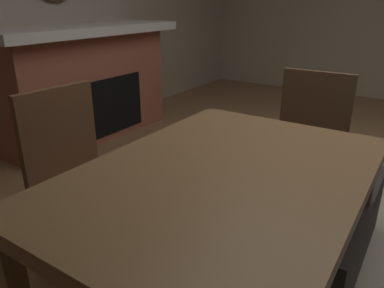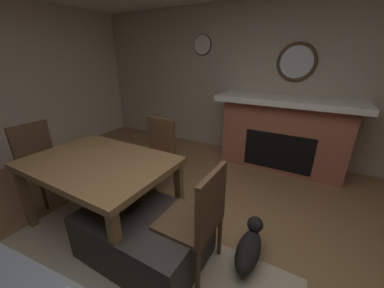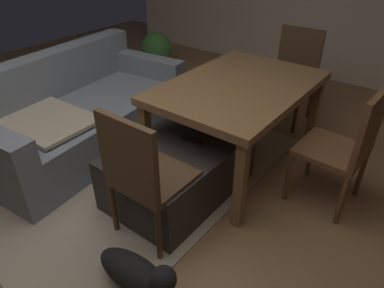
{
  "view_description": "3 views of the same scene",
  "coord_description": "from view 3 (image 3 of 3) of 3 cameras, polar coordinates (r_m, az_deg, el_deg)",
  "views": [
    {
      "loc": [
        2.25,
        0.35,
        1.34
      ],
      "look_at": [
        0.77,
        -0.63,
        0.64
      ],
      "focal_mm": 34.51,
      "sensor_mm": 36.0,
      "label": 1
    },
    {
      "loc": [
        -0.62,
        1.0,
        1.67
      ],
      "look_at": [
        0.37,
        -0.74,
        0.89
      ],
      "focal_mm": 21.01,
      "sensor_mm": 36.0,
      "label": 2
    },
    {
      "loc": [
        -1.13,
        -1.51,
        1.8
      ],
      "look_at": [
        0.15,
        -0.53,
        0.78
      ],
      "focal_mm": 32.77,
      "sensor_mm": 36.0,
      "label": 3
    }
  ],
  "objects": [
    {
      "name": "area_rug",
      "position": [
        3.12,
        -10.23,
        -3.4
      ],
      "size": [
        2.6,
        2.0,
        0.01
      ],
      "primitive_type": "cube",
      "color": "tan",
      "rests_on": "ground"
    },
    {
      "name": "dining_table",
      "position": [
        2.83,
        7.62,
        8.2
      ],
      "size": [
        1.4,
        0.97,
        0.74
      ],
      "color": "brown",
      "rests_on": "ground"
    },
    {
      "name": "small_dog",
      "position": [
        2.08,
        -8.89,
        -20.08
      ],
      "size": [
        0.22,
        0.54,
        0.27
      ],
      "color": "black",
      "rests_on": "ground"
    },
    {
      "name": "dining_chair_south",
      "position": [
        2.62,
        23.96,
        0.09
      ],
      "size": [
        0.46,
        0.46,
        0.93
      ],
      "color": "brown",
      "rests_on": "ground"
    },
    {
      "name": "ottoman_coffee_table",
      "position": [
        2.67,
        -2.11,
        -4.24
      ],
      "size": [
        1.06,
        0.71,
        0.42
      ],
      "primitive_type": "cube",
      "color": "#2D2826",
      "rests_on": "ground"
    },
    {
      "name": "couch",
      "position": [
        3.42,
        -17.91,
        4.52
      ],
      "size": [
        2.07,
        1.16,
        0.82
      ],
      "color": "slate",
      "rests_on": "ground"
    },
    {
      "name": "dining_chair_west",
      "position": [
        2.14,
        -7.92,
        -4.61
      ],
      "size": [
        0.44,
        0.44,
        0.93
      ],
      "color": "#513823",
      "rests_on": "ground"
    },
    {
      "name": "dining_chair_east",
      "position": [
        3.81,
        16.13,
        11.42
      ],
      "size": [
        0.45,
        0.45,
        0.93
      ],
      "color": "#513823",
      "rests_on": "ground"
    },
    {
      "name": "tv_remote",
      "position": [
        2.61,
        0.02,
        0.81
      ],
      "size": [
        0.06,
        0.16,
        0.02
      ],
      "primitive_type": "cube",
      "rotation": [
        0.0,
        0.0,
        0.07
      ],
      "color": "black",
      "rests_on": "ottoman_coffee_table"
    },
    {
      "name": "floor",
      "position": [
        2.61,
        -11.6,
        -12.21
      ],
      "size": [
        8.75,
        8.75,
        0.0
      ],
      "primitive_type": "plane",
      "color": "olive"
    },
    {
      "name": "potted_plant",
      "position": [
        4.92,
        -5.69,
        14.8
      ],
      "size": [
        0.41,
        0.41,
        0.59
      ],
      "color": "beige",
      "rests_on": "ground"
    }
  ]
}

